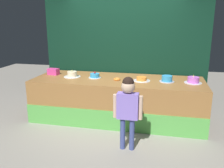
{
  "coord_description": "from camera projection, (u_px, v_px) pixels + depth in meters",
  "views": [
    {
      "loc": [
        0.89,
        -4.02,
        1.99
      ],
      "look_at": [
        -0.07,
        0.36,
        0.8
      ],
      "focal_mm": 38.35,
      "sensor_mm": 36.0,
      "label": 1
    }
  ],
  "objects": [
    {
      "name": "donut",
      "position": [
        117.0,
        79.0,
        4.74
      ],
      "size": [
        0.13,
        0.13,
        0.04
      ],
      "primitive_type": "torus",
      "color": "orange",
      "rests_on": "stage_platform"
    },
    {
      "name": "curtain_backdrop",
      "position": [
        124.0,
        50.0,
        5.36
      ],
      "size": [
        3.65,
        0.08,
        2.71
      ],
      "primitive_type": "cube",
      "color": "black",
      "rests_on": "ground_plane"
    },
    {
      "name": "cake_left",
      "position": [
        95.0,
        76.0,
        4.93
      ],
      "size": [
        0.26,
        0.26,
        0.13
      ],
      "color": "white",
      "rests_on": "stage_platform"
    },
    {
      "name": "child_figure",
      "position": [
        128.0,
        104.0,
        3.64
      ],
      "size": [
        0.46,
        0.21,
        1.19
      ],
      "color": "#3F4C8C",
      "rests_on": "ground_plane"
    },
    {
      "name": "cake_far_right",
      "position": [
        193.0,
        80.0,
        4.52
      ],
      "size": [
        0.33,
        0.33,
        0.17
      ],
      "color": "silver",
      "rests_on": "stage_platform"
    },
    {
      "name": "ground_plane",
      "position": [
        111.0,
        130.0,
        4.49
      ],
      "size": [
        12.0,
        12.0,
        0.0
      ],
      "primitive_type": "plane",
      "color": "gray"
    },
    {
      "name": "cake_far_left",
      "position": [
        72.0,
        75.0,
        5.01
      ],
      "size": [
        0.35,
        0.35,
        0.16
      ],
      "color": "white",
      "rests_on": "stage_platform"
    },
    {
      "name": "pink_box",
      "position": [
        53.0,
        72.0,
        5.22
      ],
      "size": [
        0.25,
        0.17,
        0.13
      ],
      "primitive_type": "cube",
      "rotation": [
        0.0,
        0.0,
        -0.13
      ],
      "color": "#E23D93",
      "rests_on": "stage_platform"
    },
    {
      "name": "cake_right",
      "position": [
        167.0,
        79.0,
        4.62
      ],
      "size": [
        0.29,
        0.29,
        0.12
      ],
      "color": "silver",
      "rests_on": "stage_platform"
    },
    {
      "name": "cake_center",
      "position": [
        142.0,
        79.0,
        4.68
      ],
      "size": [
        0.34,
        0.34,
        0.08
      ],
      "color": "silver",
      "rests_on": "stage_platform"
    },
    {
      "name": "stage_platform",
      "position": [
        118.0,
        99.0,
        4.94
      ],
      "size": [
        3.43,
        1.21,
        0.85
      ],
      "color": "#9E6B38",
      "rests_on": "ground_plane"
    }
  ]
}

